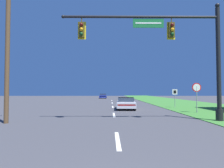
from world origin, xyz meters
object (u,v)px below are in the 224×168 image
car_ahead (126,103)px  utility_pole_near (8,34)px  stop_sign (197,91)px  route_sign_post (175,94)px  far_car (103,96)px  signal_mast (178,49)px

car_ahead → utility_pole_near: bearing=-129.8°
stop_sign → route_sign_post: bearing=91.1°
stop_sign → car_ahead: bearing=145.7°
car_ahead → stop_sign: size_ratio=1.77×
car_ahead → route_sign_post: bearing=15.1°
car_ahead → stop_sign: (5.68, -3.88, 1.26)m
far_car → route_sign_post: route_sign_post is taller
far_car → utility_pole_near: size_ratio=0.44×
route_sign_post → utility_pole_near: (-13.16, -10.60, 3.65)m
car_ahead → far_car: size_ratio=0.99×
stop_sign → utility_pole_near: size_ratio=0.25×
car_ahead → stop_sign: bearing=-34.3°
signal_mast → utility_pole_near: (-10.18, -0.63, 0.74)m
signal_mast → utility_pole_near: utility_pole_near is taller
car_ahead → utility_pole_near: utility_pole_near is taller
utility_pole_near → signal_mast: bearing=3.6°
signal_mast → car_ahead: size_ratio=2.25×
signal_mast → far_car: 41.36m
utility_pole_near → far_car: bearing=84.4°
far_car → route_sign_post: bearing=-73.5°
signal_mast → route_sign_post: signal_mast is taller
route_sign_post → utility_pole_near: size_ratio=0.20×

